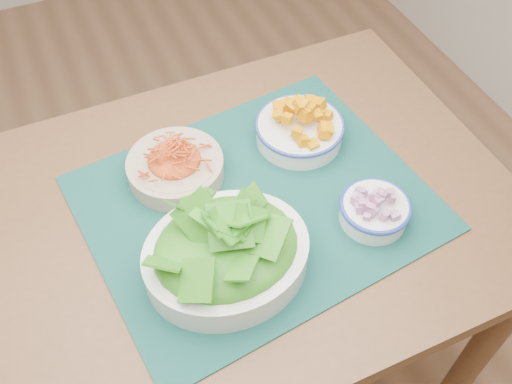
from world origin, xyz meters
The scene contains 7 objects.
ground centered at (0.00, 0.00, 0.00)m, with size 4.00×4.00×0.00m, color #A1704D.
table centered at (0.31, -0.13, 0.65)m, with size 1.15×0.77×0.75m.
placemat centered at (0.39, -0.14, 0.75)m, with size 0.61×0.50×0.00m, color #092E2B.
carrot_bowl centered at (0.27, -0.02, 0.79)m, with size 0.19×0.19×0.07m.
squash_bowl centered at (0.54, -0.03, 0.80)m, with size 0.22×0.22×0.09m.
lettuce_bowl centered at (0.29, -0.25, 0.81)m, with size 0.28×0.24×0.12m.
onion_bowl centered at (0.57, -0.26, 0.79)m, with size 0.15×0.15×0.06m.
Camera 1 is at (0.12, -0.75, 1.59)m, focal length 40.00 mm.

